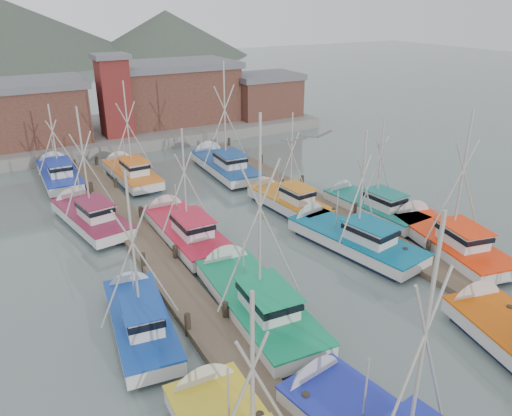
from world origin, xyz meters
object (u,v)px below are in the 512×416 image
lookout_tower (114,95)px  boat_12 (130,173)px  boat_8 (183,229)px  boat_4 (253,298)px

lookout_tower → boat_12: size_ratio=0.89×
boat_8 → boat_12: (0.17, 13.39, 0.00)m
boat_4 → boat_12: bearing=93.3°
boat_4 → boat_8: (-0.05, 9.63, -0.01)m
lookout_tower → boat_4: 35.04m
lookout_tower → boat_4: bearing=-93.7°
boat_8 → boat_12: 13.39m
boat_4 → boat_8: 9.63m
lookout_tower → boat_4: (-2.25, -34.63, -4.86)m
lookout_tower → boat_12: lookout_tower is taller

